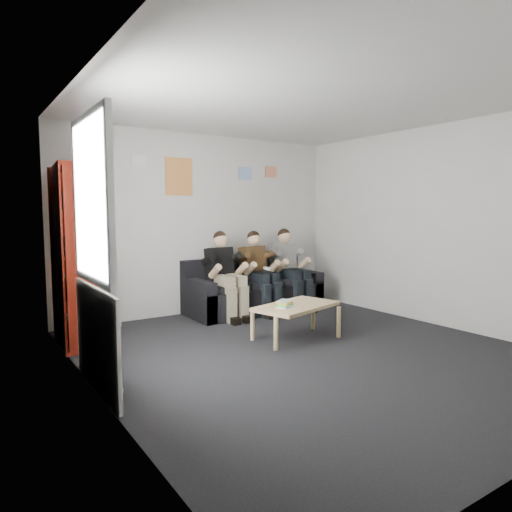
{
  "coord_description": "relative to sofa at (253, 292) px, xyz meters",
  "views": [
    {
      "loc": [
        -3.2,
        -3.76,
        1.55
      ],
      "look_at": [
        0.16,
        1.3,
        0.95
      ],
      "focal_mm": 32.0,
      "sensor_mm": 36.0,
      "label": 1
    }
  ],
  "objects": [
    {
      "name": "sofa",
      "position": [
        0.0,
        0.0,
        0.0
      ],
      "size": [
        2.1,
        0.86,
        0.81
      ],
      "color": "black",
      "rests_on": "ground"
    },
    {
      "name": "window",
      "position": [
        -2.86,
        -1.9,
        0.74
      ],
      "size": [
        0.05,
        1.3,
        2.36
      ],
      "color": "white",
      "rests_on": "room_shell"
    },
    {
      "name": "radiator",
      "position": [
        -2.79,
        -1.9,
        0.06
      ],
      "size": [
        0.1,
        0.64,
        0.6
      ],
      "color": "white",
      "rests_on": "ground"
    },
    {
      "name": "room_shell",
      "position": [
        -0.64,
        -2.1,
        1.06
      ],
      "size": [
        5.0,
        5.0,
        5.0
      ],
      "color": "black",
      "rests_on": "ground"
    },
    {
      "name": "person_left",
      "position": [
        -0.59,
        -0.19,
        0.34
      ],
      "size": [
        0.38,
        0.82,
        1.26
      ],
      "rotation": [
        0.0,
        0.0,
        -0.03
      ],
      "color": "black",
      "rests_on": "sofa"
    },
    {
      "name": "poster_sign",
      "position": [
        -1.64,
        0.39,
        1.96
      ],
      "size": [
        0.2,
        0.01,
        0.14
      ],
      "primitive_type": "cube",
      "color": "white",
      "rests_on": "room_shell"
    },
    {
      "name": "bookshelf",
      "position": [
        -2.71,
        -0.36,
        0.74
      ],
      "size": [
        0.31,
        0.93,
        2.07
      ],
      "rotation": [
        0.0,
        0.0,
        -0.1
      ],
      "color": "maroon",
      "rests_on": "ground"
    },
    {
      "name": "person_right",
      "position": [
        0.59,
        -0.19,
        0.34
      ],
      "size": [
        0.39,
        0.83,
        1.27
      ],
      "rotation": [
        0.0,
        0.0,
        -0.13
      ],
      "color": "white",
      "rests_on": "sofa"
    },
    {
      "name": "poster_large",
      "position": [
        -1.04,
        0.39,
        1.76
      ],
      "size": [
        0.42,
        0.01,
        0.55
      ],
      "primitive_type": "cube",
      "color": "gold",
      "rests_on": "room_shell"
    },
    {
      "name": "person_middle",
      "position": [
        0.0,
        -0.19,
        0.33
      ],
      "size": [
        0.38,
        0.8,
        1.25
      ],
      "rotation": [
        0.0,
        0.0,
        0.04
      ],
      "color": "#54391C",
      "rests_on": "sofa"
    },
    {
      "name": "game_cases",
      "position": [
        -0.61,
        -1.62,
        0.16
      ],
      "size": [
        0.25,
        0.23,
        0.06
      ],
      "rotation": [
        0.0,
        0.0,
        0.33
      ],
      "color": "silver",
      "rests_on": "coffee_table"
    },
    {
      "name": "poster_pink",
      "position": [
        0.61,
        0.39,
        1.91
      ],
      "size": [
        0.22,
        0.01,
        0.18
      ],
      "primitive_type": "cube",
      "color": "#E44786",
      "rests_on": "room_shell"
    },
    {
      "name": "coffee_table",
      "position": [
        -0.43,
        -1.62,
        0.08
      ],
      "size": [
        1.06,
        0.58,
        0.42
      ],
      "rotation": [
        0.0,
        0.0,
        0.27
      ],
      "color": "#D7BF7C",
      "rests_on": "ground"
    },
    {
      "name": "poster_blue",
      "position": [
        0.11,
        0.39,
        1.86
      ],
      "size": [
        0.25,
        0.01,
        0.2
      ],
      "primitive_type": "cube",
      "color": "#418AE0",
      "rests_on": "room_shell"
    }
  ]
}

